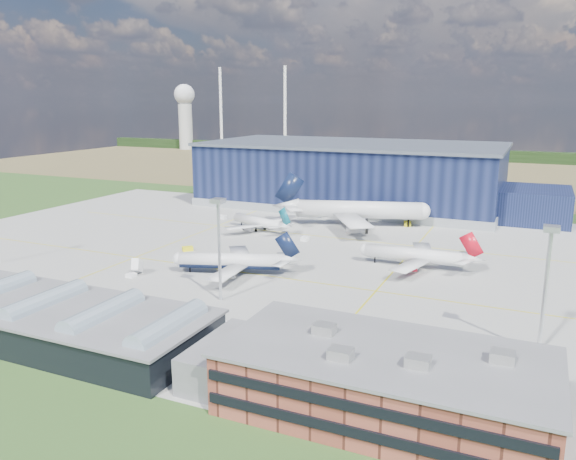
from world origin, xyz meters
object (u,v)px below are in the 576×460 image
(light_mast_center, at_px, (219,233))
(gse_tug_c, at_px, (407,224))
(light_mast_east, at_px, (547,269))
(gse_tug_b, at_px, (188,249))
(airliner_regional, at_px, (258,217))
(car_b, at_px, (347,360))
(gse_tug_a, at_px, (224,263))
(airstair, at_px, (137,269))
(gse_cart_a, at_px, (305,239))
(car_a, at_px, (480,380))
(hangar, at_px, (358,177))
(airliner_red, at_px, (414,248))
(airliner_widebody, at_px, (359,201))
(gse_van_a, at_px, (216,325))
(airliner_navy, at_px, (230,253))
(gse_cart_b, at_px, (222,217))
(ops_building, at_px, (385,381))

(light_mast_center, xyz_separation_m, gse_tug_c, (21.40, 92.00, -14.65))
(light_mast_east, bearing_deg, gse_tug_b, 161.42)
(airliner_regional, xyz_separation_m, car_b, (58.98, -82.44, -4.04))
(gse_tug_a, bearing_deg, airstair, -167.25)
(airliner_regional, height_order, gse_cart_a, airliner_regional)
(airliner_regional, bearing_deg, car_a, 155.53)
(light_mast_east, relative_size, gse_cart_a, 7.50)
(hangar, xyz_separation_m, airliner_regional, (-16.34, -60.37, -6.94))
(airliner_red, relative_size, airliner_widebody, 0.59)
(airstair, bearing_deg, light_mast_east, -28.60)
(gse_tug_c, bearing_deg, car_b, -98.18)
(gse_tug_b, bearing_deg, gse_van_a, -6.04)
(hangar, distance_m, light_mast_center, 125.07)
(gse_van_a, relative_size, car_a, 1.66)
(light_mast_center, bearing_deg, airliner_regional, 110.06)
(hangar, xyz_separation_m, gse_van_a, (15.33, -140.30, -10.29))
(airliner_navy, xyz_separation_m, gse_cart_b, (-36.83, 57.67, -4.79))
(gse_tug_a, distance_m, gse_cart_b, 61.13)
(airliner_regional, relative_size, gse_van_a, 4.72)
(light_mast_east, distance_m, airstair, 95.43)
(airliner_regional, bearing_deg, airstair, 104.96)
(gse_cart_a, bearing_deg, gse_tug_c, 53.02)
(gse_tug_c, bearing_deg, gse_tug_a, -132.03)
(hangar, bearing_deg, gse_tug_c, -48.92)
(car_b, bearing_deg, light_mast_center, 66.09)
(gse_tug_c, xyz_separation_m, car_a, (35.37, -107.95, -0.16))
(airliner_navy, bearing_deg, light_mast_east, 147.08)
(gse_van_a, xyz_separation_m, gse_cart_b, (-52.88, 91.16, -0.62))
(airliner_regional, xyz_separation_m, gse_cart_a, (19.99, -6.64, -4.01))
(gse_van_a, height_order, gse_cart_b, gse_van_a)
(hangar, distance_m, gse_van_a, 141.51)
(airliner_navy, distance_m, airliner_regional, 49.00)
(gse_tug_b, relative_size, car_a, 0.84)
(gse_van_a, height_order, gse_tug_c, gse_van_a)
(gse_tug_b, height_order, car_b, gse_tug_b)
(hangar, relative_size, airliner_widebody, 2.60)
(ops_building, relative_size, gse_cart_a, 14.99)
(hangar, bearing_deg, ops_building, -71.37)
(ops_building, xyz_separation_m, gse_cart_a, (-48.54, 87.80, -4.13))
(airliner_widebody, xyz_separation_m, car_a, (51.35, -100.95, -8.46))
(light_mast_center, relative_size, car_b, 5.99)
(light_mast_center, relative_size, airliner_red, 0.70)
(gse_tug_b, bearing_deg, airliner_red, 54.20)
(car_a, bearing_deg, ops_building, 142.56)
(car_b, bearing_deg, airstair, 71.42)
(car_a, bearing_deg, airliner_widebody, 29.45)
(light_mast_center, bearing_deg, car_a, -15.70)
(gse_cart_b, bearing_deg, gse_van_a, -144.36)
(light_mast_center, height_order, gse_tug_a, light_mast_center)
(light_mast_east, relative_size, gse_cart_b, 7.13)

